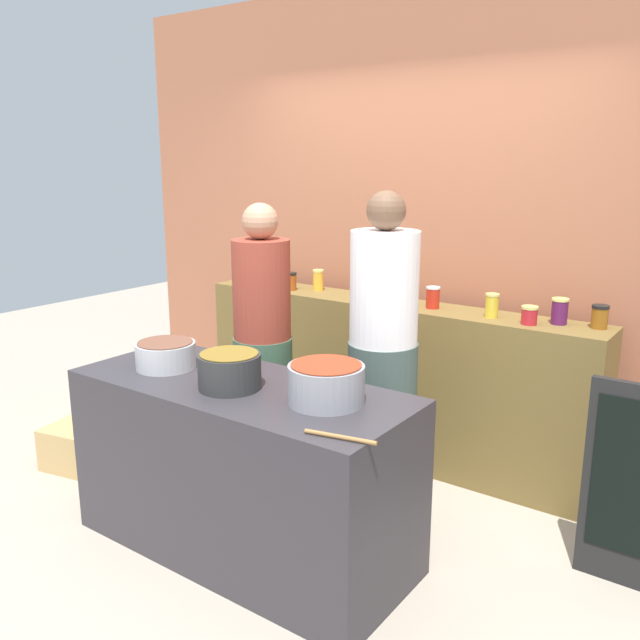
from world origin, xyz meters
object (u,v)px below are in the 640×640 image
at_px(preserve_jar_0, 291,281).
at_px(cooking_pot_right, 326,384).
at_px(preserve_jar_3, 400,294).
at_px(bread_crate, 81,448).
at_px(preserve_jar_6, 529,315).
at_px(cooking_pot_center, 230,371).
at_px(cooking_pot_left, 166,355).
at_px(preserve_jar_5, 492,305).
at_px(preserve_jar_2, 371,292).
at_px(cook_with_tongs, 263,363).
at_px(preserve_jar_4, 433,297).
at_px(cook_in_cap, 382,373).
at_px(preserve_jar_8, 600,317).
at_px(preserve_jar_7, 560,311).
at_px(preserve_jar_1, 318,280).
at_px(wooden_spoon, 340,437).

relative_size(preserve_jar_0, cooking_pot_right, 0.36).
relative_size(preserve_jar_3, bread_crate, 0.29).
height_order(preserve_jar_6, cooking_pot_center, preserve_jar_6).
bearing_deg(cooking_pot_left, preserve_jar_5, 50.25).
relative_size(preserve_jar_2, cook_with_tongs, 0.07).
distance_m(preserve_jar_4, cook_in_cap, 0.73).
distance_m(preserve_jar_8, cook_in_cap, 1.20).
bearing_deg(cook_in_cap, preserve_jar_7, 45.52).
xyz_separation_m(preserve_jar_3, preserve_jar_7, (0.96, 0.06, 0.01)).
bearing_deg(preserve_jar_6, preserve_jar_5, 171.11).
height_order(preserve_jar_7, cooking_pot_right, preserve_jar_7).
height_order(preserve_jar_1, preserve_jar_2, preserve_jar_1).
bearing_deg(preserve_jar_2, cook_with_tongs, -107.57).
distance_m(preserve_jar_3, preserve_jar_8, 1.16).
bearing_deg(preserve_jar_2, preserve_jar_7, 4.46).
xyz_separation_m(preserve_jar_5, cooking_pot_left, (-1.16, -1.40, -0.16)).
height_order(cooking_pot_right, cook_with_tongs, cook_with_tongs).
relative_size(preserve_jar_7, cooking_pot_center, 0.49).
bearing_deg(preserve_jar_1, wooden_spoon, -51.89).
height_order(preserve_jar_5, preserve_jar_8, preserve_jar_5).
height_order(preserve_jar_2, cook_with_tongs, cook_with_tongs).
relative_size(preserve_jar_1, bread_crate, 0.33).
height_order(cooking_pot_center, cook_with_tongs, cook_with_tongs).
xyz_separation_m(preserve_jar_2, bread_crate, (-1.33, -1.28, -0.95)).
distance_m(preserve_jar_7, cooking_pot_center, 1.84).
height_order(preserve_jar_3, cooking_pot_center, preserve_jar_3).
xyz_separation_m(preserve_jar_0, bread_crate, (-0.69, -1.28, -0.95)).
relative_size(preserve_jar_2, cooking_pot_center, 0.40).
distance_m(preserve_jar_1, preserve_jar_4, 0.89).
bearing_deg(cook_with_tongs, preserve_jar_3, 61.35).
relative_size(preserve_jar_3, preserve_jar_4, 0.96).
bearing_deg(cook_in_cap, cook_with_tongs, -167.32).
bearing_deg(preserve_jar_0, preserve_jar_2, 0.57).
relative_size(preserve_jar_2, cooking_pot_left, 0.39).
distance_m(cooking_pot_left, bread_crate, 1.25).
height_order(cooking_pot_center, wooden_spoon, cooking_pot_center).
bearing_deg(preserve_jar_4, preserve_jar_2, -173.82).
xyz_separation_m(preserve_jar_0, cook_in_cap, (1.10, -0.61, -0.29)).
xyz_separation_m(preserve_jar_3, preserve_jar_5, (0.60, -0.01, 0.01)).
relative_size(preserve_jar_0, cooking_pot_left, 0.40).
bearing_deg(preserve_jar_7, cook_with_tongs, -148.19).
bearing_deg(preserve_jar_2, cooking_pot_left, -105.18).
xyz_separation_m(cooking_pot_center, cook_in_cap, (0.35, 0.80, -0.16)).
bearing_deg(preserve_jar_3, cook_with_tongs, -118.65).
relative_size(preserve_jar_0, wooden_spoon, 0.42).
xyz_separation_m(cooking_pot_center, wooden_spoon, (0.74, -0.18, -0.07)).
height_order(preserve_jar_3, preserve_jar_6, preserve_jar_3).
xyz_separation_m(cooking_pot_left, bread_crate, (-0.96, 0.10, -0.80)).
distance_m(preserve_jar_2, cook_in_cap, 0.82).
height_order(preserve_jar_0, cooking_pot_right, preserve_jar_0).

